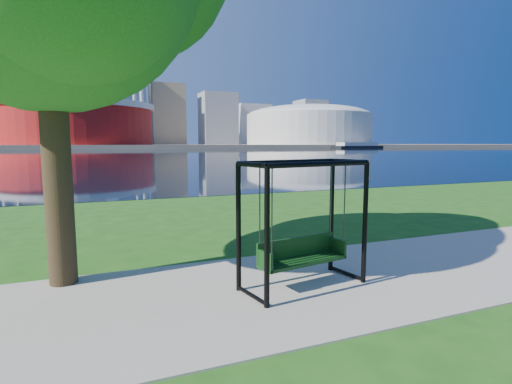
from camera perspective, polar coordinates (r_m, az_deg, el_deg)
ground at (r=7.58m, az=0.35°, el=-12.63°), size 900.00×900.00×0.00m
path at (r=7.15m, az=1.94°, el=-13.75°), size 120.00×4.00×0.03m
river at (r=108.66m, az=-20.91°, el=5.12°), size 900.00×180.00×0.02m
far_bank at (r=312.61m, az=-21.90°, el=6.13°), size 900.00×228.00×2.00m
stadium at (r=241.99m, az=-24.29°, el=9.07°), size 83.00×83.00×32.00m
arena at (r=278.43m, az=7.51°, el=9.60°), size 84.00×84.00×26.56m
skyline at (r=327.69m, az=-22.97°, el=12.21°), size 392.00×66.00×96.50m
swing at (r=7.04m, az=6.66°, el=-5.00°), size 2.33×1.32×2.25m
barge at (r=240.33m, az=14.30°, el=6.45°), size 33.96×13.37×3.31m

